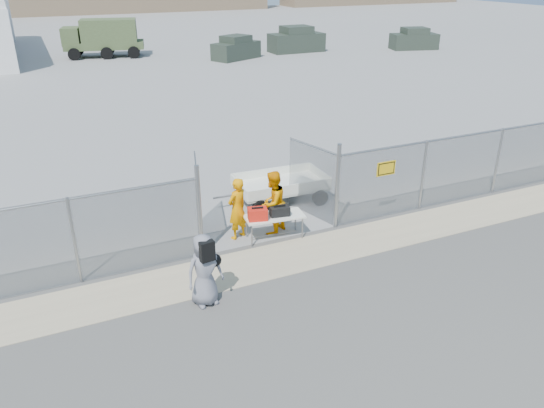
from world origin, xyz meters
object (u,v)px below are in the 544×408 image
security_worker_right (273,203)px  visitor (204,270)px  utility_trailer (281,188)px  security_worker_left (237,209)px  folding_table (274,227)px

security_worker_right → visitor: size_ratio=1.07×
visitor → utility_trailer: bearing=41.2°
security_worker_left → security_worker_right: security_worker_right is taller
security_worker_left → security_worker_right: 1.01m
visitor → utility_trailer: visitor is taller
security_worker_left → security_worker_right: size_ratio=0.97×
security_worker_right → visitor: bearing=10.0°
security_worker_left → visitor: 3.13m
folding_table → visitor: size_ratio=0.95×
folding_table → visitor: bearing=-134.7°
folding_table → security_worker_right: (0.10, 0.34, 0.57)m
folding_table → utility_trailer: size_ratio=0.44×
security_worker_left → utility_trailer: size_ratio=0.48×
folding_table → utility_trailer: utility_trailer is taller
visitor → folding_table: bearing=31.9°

